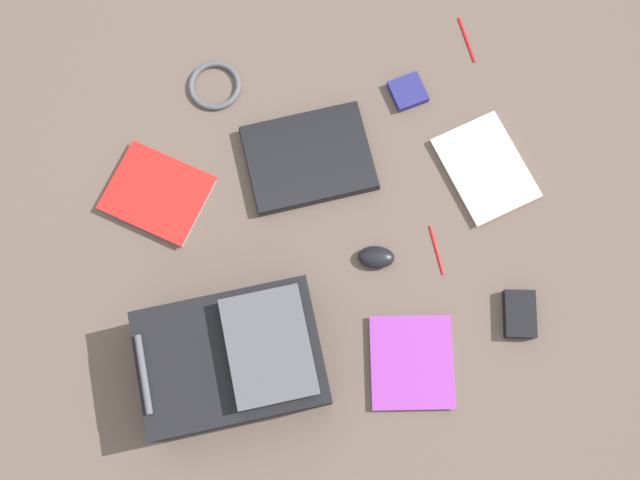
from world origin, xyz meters
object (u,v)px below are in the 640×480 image
power_brick (520,314)px  earbud_pouch (408,92)px  pen_blue (437,250)px  cable_coil (215,86)px  pen_black (467,40)px  book_comic (485,168)px  computer_mouse (376,257)px  laptop (309,158)px  book_red (158,194)px  backpack (235,358)px  book_manual (412,362)px

power_brick → earbud_pouch: 0.66m
power_brick → pen_blue: power_brick is taller
cable_coil → pen_black: cable_coil is taller
book_comic → computer_mouse: computer_mouse is taller
cable_coil → pen_blue: (-0.49, 0.56, -0.00)m
laptop → book_red: size_ratio=1.05×
backpack → laptop: (-0.27, -0.49, -0.07)m
laptop → pen_black: (-0.50, -0.26, -0.01)m
laptop → cable_coil: (0.21, -0.26, -0.01)m
computer_mouse → power_brick: same height
power_brick → book_comic: bearing=-91.6°
backpack → laptop: size_ratio=1.28×
power_brick → backpack: bearing=-1.5°
laptop → book_red: 0.41m
book_manual → earbud_pouch: 0.73m
backpack → book_comic: bearing=-152.6°
book_comic → cable_coil: size_ratio=2.11×
backpack → earbud_pouch: 0.85m
earbud_pouch → computer_mouse: bearing=67.5°
book_red → cable_coil: (-0.19, -0.28, -0.00)m
pen_black → pen_blue: size_ratio=1.06×
backpack → pen_blue: (-0.55, -0.18, -0.08)m
laptop → book_red: laptop is taller
cable_coil → pen_blue: size_ratio=1.09×
book_comic → pen_black: 0.38m
book_comic → earbud_pouch: earbud_pouch is taller
book_manual → pen_black: book_manual is taller
book_comic → pen_blue: bearing=47.4°
book_red → book_manual: bearing=135.4°
pen_blue → earbud_pouch: (-0.02, -0.44, 0.01)m
book_red → pen_black: bearing=-162.4°
pen_blue → book_red: bearing=-22.4°
book_manual → pen_black: (-0.34, -0.84, -0.00)m
pen_black → pen_blue: same height
backpack → computer_mouse: (-0.39, -0.19, -0.06)m
book_red → computer_mouse: bearing=152.4°
pen_black → earbud_pouch: bearing=32.6°
pen_black → pen_blue: 0.61m
power_brick → pen_black: (-0.05, -0.77, -0.01)m
cable_coil → pen_black: size_ratio=1.03×
computer_mouse → laptop: bearing=-143.8°
cable_coil → power_brick: bearing=130.6°
book_red → pen_blue: book_red is taller
backpack → pen_blue: size_ratio=3.27×
laptop → earbud_pouch: (-0.30, -0.14, -0.00)m
backpack → earbud_pouch: backpack is taller
laptop → cable_coil: laptop is taller
backpack → pen_blue: backpack is taller
laptop → book_manual: laptop is taller
earbud_pouch → pen_blue: bearing=87.3°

